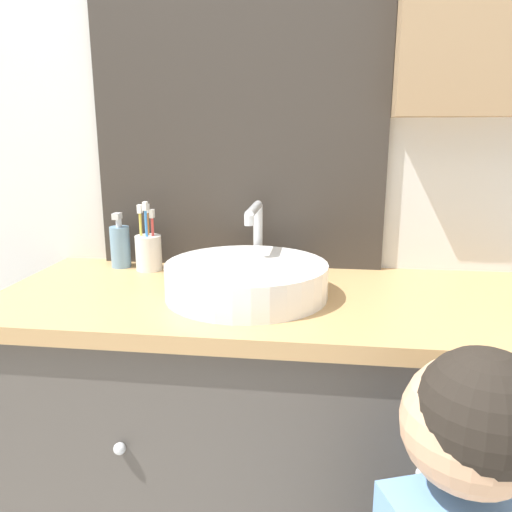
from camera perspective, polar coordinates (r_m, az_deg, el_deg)
wall_back at (r=1.35m, az=4.96°, el=15.65°), size 3.20×0.18×2.50m
vanity_counter at (r=1.33m, az=2.30°, el=-22.69°), size 1.27×0.52×0.88m
sink_basin at (r=1.11m, az=-0.99°, el=-2.47°), size 0.36×0.41×0.19m
toothbrush_holder at (r=1.34m, az=-12.19°, el=0.63°), size 0.07×0.07×0.18m
soap_dispenser at (r=1.39m, az=-15.25°, el=1.15°), size 0.05×0.05×0.15m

